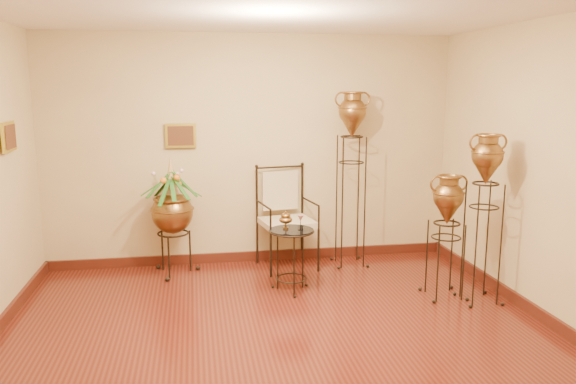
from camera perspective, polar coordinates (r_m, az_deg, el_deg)
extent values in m
plane|color=#552014|center=(4.90, -0.37, -15.70)|extent=(5.00, 5.00, 0.00)
cube|color=#481A10|center=(7.17, -3.56, -6.51)|extent=(5.00, 0.04, 0.12)
cube|color=#481A10|center=(5.78, 25.27, -11.89)|extent=(0.04, 5.00, 0.12)
cube|color=gold|center=(6.82, -10.85, 5.64)|extent=(0.36, 0.03, 0.29)
cube|color=gold|center=(6.07, -26.51, 5.04)|extent=(0.03, 0.36, 0.29)
cube|color=beige|center=(6.77, -0.08, -3.13)|extent=(0.68, 0.64, 0.07)
cube|color=beige|center=(6.70, -0.08, -0.23)|extent=(0.46, 0.11, 0.48)
cylinder|color=black|center=(5.97, 0.36, -3.90)|extent=(0.47, 0.47, 0.02)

